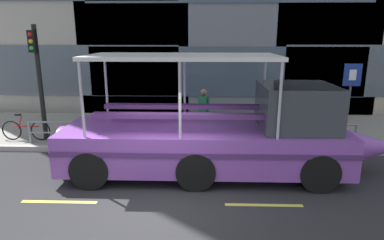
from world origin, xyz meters
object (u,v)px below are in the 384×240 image
(traffic_light_pole, at_px, (38,72))
(parking_sign, at_px, (351,89))
(duck_tour_boat, at_px, (225,137))
(pedestrian_mid_left, at_px, (204,107))
(pedestrian_near_bow, at_px, (310,111))
(leaned_bicycle, at_px, (26,130))

(traffic_light_pole, bearing_deg, parking_sign, 1.74)
(duck_tour_boat, relative_size, pedestrian_mid_left, 5.60)
(pedestrian_near_bow, relative_size, pedestrian_mid_left, 1.01)
(duck_tour_boat, distance_m, pedestrian_near_bow, 4.19)
(traffic_light_pole, xyz_separation_m, duck_tour_boat, (6.25, -2.38, -1.52))
(leaned_bicycle, relative_size, pedestrian_near_bow, 1.01)
(duck_tour_boat, height_order, pedestrian_mid_left, duck_tour_boat)
(pedestrian_mid_left, bearing_deg, leaned_bicycle, -171.09)
(leaned_bicycle, bearing_deg, traffic_light_pole, 8.83)
(traffic_light_pole, bearing_deg, pedestrian_mid_left, 8.92)
(parking_sign, bearing_deg, leaned_bicycle, -177.87)
(leaned_bicycle, bearing_deg, duck_tour_boat, -18.35)
(duck_tour_boat, bearing_deg, pedestrian_near_bow, 40.85)
(traffic_light_pole, distance_m, pedestrian_near_bow, 9.53)
(traffic_light_pole, xyz_separation_m, pedestrian_mid_left, (5.67, 0.89, -1.38))
(traffic_light_pole, xyz_separation_m, pedestrian_near_bow, (9.42, 0.36, -1.38))
(parking_sign, bearing_deg, duck_tour_boat, -148.94)
(duck_tour_boat, xyz_separation_m, pedestrian_mid_left, (-0.58, 3.26, 0.14))
(leaned_bicycle, relative_size, pedestrian_mid_left, 1.02)
(leaned_bicycle, height_order, pedestrian_near_bow, pedestrian_near_bow)
(parking_sign, distance_m, duck_tour_boat, 5.32)
(parking_sign, bearing_deg, traffic_light_pole, -178.26)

